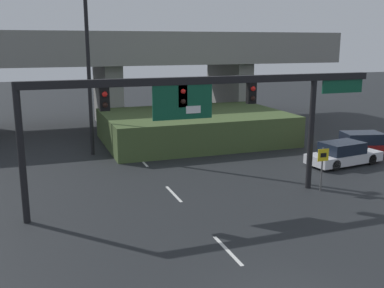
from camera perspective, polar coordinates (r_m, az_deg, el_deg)
The scene contains 8 objects.
lane_markings at distance 24.56m, azimuth -4.55°, elevation -4.04°, with size 0.14×21.43×0.01m.
signal_gantry at distance 19.65m, azimuth 1.41°, elevation 5.51°, with size 16.24×0.44×5.65m.
speed_limit_sign at distance 22.54m, azimuth 16.23°, elevation -2.33°, with size 0.60×0.11×2.17m.
highway_light_pole_near at distance 29.01m, azimuth -13.22°, elevation 13.76°, with size 0.70×0.36×14.75m.
overpass_bridge at distance 38.91m, azimuth -10.82°, elevation 10.17°, with size 39.87×9.22×7.92m.
grass_embankment at distance 32.77m, azimuth 0.31°, elevation 2.18°, with size 12.90×8.93×2.13m.
parked_sedan_near_right at distance 28.03m, azimuth 18.65°, elevation -1.22°, with size 4.82×2.39×1.37m.
parked_sedan_mid_right at distance 31.07m, azimuth 20.95°, elevation -0.02°, with size 4.99×2.84×1.44m.
Camera 1 is at (-6.01, -9.61, 7.09)m, focal length 42.00 mm.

